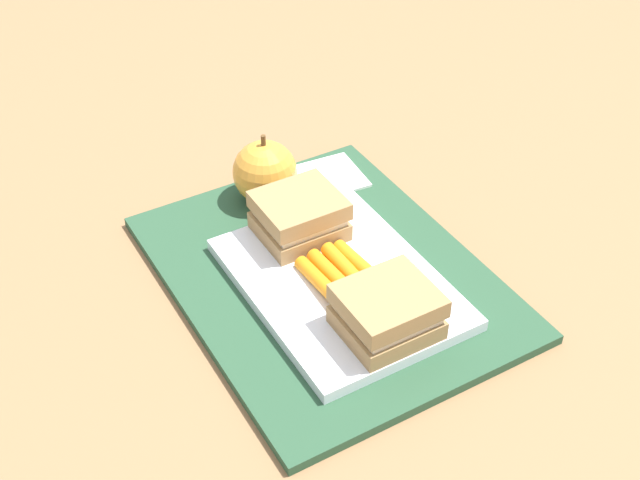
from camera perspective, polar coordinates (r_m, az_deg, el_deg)
The scene contains 8 objects.
ground_plane at distance 0.83m, azimuth 0.44°, elevation -2.71°, with size 2.40×2.40×0.00m, color olive.
lunchbag_mat at distance 0.83m, azimuth 0.44°, elevation -2.46°, with size 0.36×0.28×0.01m, color #284C33.
food_tray at distance 0.80m, azimuth 1.35°, elevation -2.90°, with size 0.23×0.17×0.01m, color white.
sandwich_half_left at distance 0.74m, azimuth 4.54°, elevation -4.82°, with size 0.07×0.08×0.04m.
sandwich_half_right at distance 0.84m, azimuth -1.40°, elevation 1.63°, with size 0.07×0.08×0.04m.
carrot_sticks_bundle at distance 0.79m, azimuth 1.35°, elevation -2.21°, with size 0.08×0.06×0.02m.
apple at distance 0.90m, azimuth -3.72°, elevation 4.57°, with size 0.07×0.07×0.08m.
paper_napkin at distance 0.95m, azimuth 0.65°, elevation 4.28°, with size 0.07×0.07×0.00m, color white.
Camera 1 is at (-0.53, 0.31, 0.56)m, focal length 47.63 mm.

